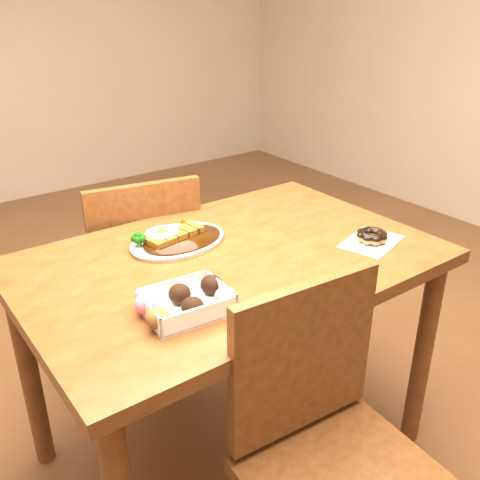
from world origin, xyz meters
TOP-DOWN VIEW (x-y plane):
  - ground at (0.00, 0.00)m, footprint 6.00×6.00m
  - table at (0.00, 0.00)m, footprint 1.20×0.80m
  - chair_far at (-0.04, 0.54)m, footprint 0.49×0.49m
  - chair_near at (-0.09, -0.53)m, footprint 0.45×0.45m
  - katsu_curry_plate at (-0.08, 0.17)m, footprint 0.33×0.25m
  - donut_box at (-0.26, -0.18)m, footprint 0.24×0.17m
  - pon_de_ring at (0.40, -0.18)m, footprint 0.23×0.19m

SIDE VIEW (x-z plane):
  - ground at x=0.00m, z-range 0.00..0.00m
  - chair_far at x=-0.04m, z-range 0.04..0.91m
  - chair_near at x=-0.09m, z-range 0.04..0.91m
  - table at x=0.00m, z-range 0.28..1.03m
  - katsu_curry_plate at x=-0.08m, z-range 0.73..0.80m
  - pon_de_ring at x=0.40m, z-range 0.75..0.79m
  - donut_box at x=-0.26m, z-range 0.75..0.81m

